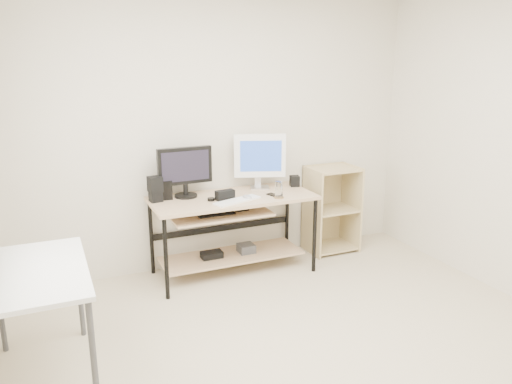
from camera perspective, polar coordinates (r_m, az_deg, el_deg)
The scene contains 16 objects.
room at distance 2.96m, azimuth 5.94°, elevation 2.04°, with size 4.01×4.01×2.62m.
desk at distance 4.63m, azimuth -2.96°, elevation -3.05°, with size 1.50×0.65×0.75m.
side_table at distance 3.34m, azimuth -23.86°, elevation -9.43°, with size 0.60×1.00×0.75m.
shelf_unit at distance 5.30m, azimuth 8.41°, elevation -1.82°, with size 0.50×0.40×0.90m.
black_monitor at distance 4.54m, azimuth -8.12°, elevation 2.64°, with size 0.50×0.21×0.46m.
white_imac at distance 4.79m, azimuth 0.44°, elevation 3.99°, with size 0.48×0.21×0.53m.
keyboard at distance 4.41m, azimuth -2.15°, elevation -0.99°, with size 0.45×0.13×0.02m, color white.
mouse at distance 4.48m, azimuth -1.01°, elevation -0.60°, with size 0.07×0.11×0.04m, color #A8A8AD.
center_speaker at distance 4.47m, azimuth -3.57°, elevation -0.34°, with size 0.17×0.08×0.09m, color black.
speaker_left at distance 4.47m, azimuth -11.44°, elevation 0.39°, with size 0.13×0.13×0.23m.
speaker_right at distance 4.94m, azimuth 4.43°, elevation 1.26°, with size 0.09×0.09×0.11m, color black.
audio_controller at distance 4.52m, azimuth -10.11°, elevation 0.21°, with size 0.09×0.05×0.17m, color black.
volume_puck at distance 4.45m, azimuth -5.16°, elevation -0.84°, with size 0.06×0.06×0.03m, color black.
smartphone at distance 4.61m, azimuth 1.96°, elevation -0.32°, with size 0.06×0.12×0.01m, color black.
coaster at distance 4.53m, azimuth 2.62°, elevation -0.62°, with size 0.09×0.09×0.01m, color olive.
drinking_glass at distance 4.51m, azimuth 2.63°, elevation 0.31°, with size 0.07×0.07×0.15m, color white.
Camera 1 is at (-1.56, -2.46, 1.99)m, focal length 35.00 mm.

